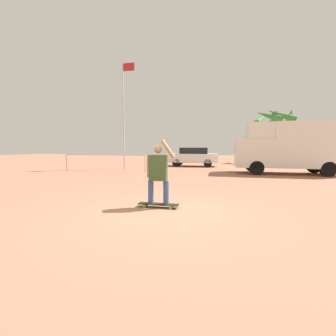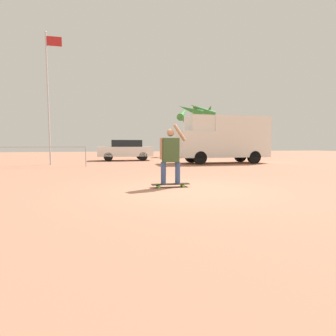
# 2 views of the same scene
# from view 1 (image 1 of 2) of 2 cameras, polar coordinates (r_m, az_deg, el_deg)

# --- Properties ---
(ground_plane) EXTENTS (80.00, 80.00, 0.00)m
(ground_plane) POSITION_cam_1_polar(r_m,az_deg,el_deg) (5.32, -0.49, -11.33)
(ground_plane) COLOR #A36B51
(skateboard) EXTENTS (1.04, 0.24, 0.09)m
(skateboard) POSITION_cam_1_polar(r_m,az_deg,el_deg) (5.77, -2.46, -9.22)
(skateboard) COLOR black
(skateboard) RESTS_ON ground_plane
(person_skateboarder) EXTENTS (0.73, 0.22, 1.62)m
(person_skateboarder) POSITION_cam_1_polar(r_m,az_deg,el_deg) (5.62, -2.50, -0.75)
(person_skateboarder) COLOR #384C7A
(person_skateboarder) RESTS_ON skateboard
(camper_van) EXTENTS (5.68, 2.02, 2.91)m
(camper_van) POSITION_cam_1_polar(r_m,az_deg,el_deg) (14.59, 28.44, 4.87)
(camper_van) COLOR black
(camper_van) RESTS_ON ground_plane
(parked_car_white) EXTENTS (3.96, 1.72, 1.51)m
(parked_car_white) POSITION_cam_1_polar(r_m,az_deg,el_deg) (18.31, 6.40, 2.93)
(parked_car_white) COLOR black
(parked_car_white) RESTS_ON ground_plane
(palm_tree_near_van) EXTENTS (4.07, 4.15, 5.34)m
(palm_tree_near_van) POSITION_cam_1_polar(r_m,az_deg,el_deg) (24.41, 25.51, 11.15)
(palm_tree_near_van) COLOR brown
(palm_tree_near_van) RESTS_ON ground_plane
(flagpole) EXTENTS (0.90, 0.12, 7.48)m
(flagpole) POSITION_cam_1_polar(r_m,az_deg,el_deg) (16.35, -11.07, 14.46)
(flagpole) COLOR #B7B7BC
(flagpole) RESTS_ON ground_plane
(plaza_railing_segment) EXTENTS (5.47, 0.05, 1.08)m
(plaza_railing_segment) POSITION_cam_1_polar(r_m,az_deg,el_deg) (14.77, -15.95, 2.76)
(plaza_railing_segment) COLOR #99999E
(plaza_railing_segment) RESTS_ON ground_plane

